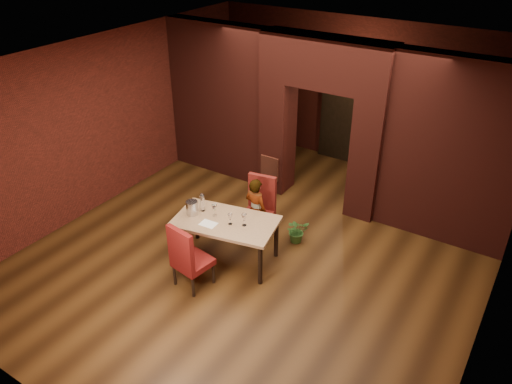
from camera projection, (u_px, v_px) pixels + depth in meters
floor at (265, 248)px, 8.58m from camera, size 8.00×8.00×0.00m
ceiling at (267, 64)px, 6.98m from camera, size 7.00×8.00×0.04m
wall_back at (363, 94)px, 10.70m from camera, size 7.00×0.04×3.20m
wall_front at (51, 322)px, 4.86m from camera, size 7.00×0.04×3.20m
wall_left at (108, 120)px, 9.41m from camera, size 0.04×8.00×3.20m
wall_right at (507, 235)px, 6.15m from camera, size 0.04×8.00×3.20m
pillar_left at (278, 136)px, 9.91m from camera, size 0.55×0.55×2.30m
pillar_right at (368, 158)px, 9.02m from camera, size 0.55×0.55×2.30m
lintel at (327, 63)px, 8.67m from camera, size 2.45×0.55×0.90m
wing_wall_left at (219, 101)px, 10.34m from camera, size 2.28×0.35×3.20m
wing_wall_right at (453, 154)px, 8.14m from camera, size 2.28×0.35×3.20m
vent_panel at (270, 168)px, 9.99m from camera, size 0.40×0.03×0.50m
rear_door at (343, 116)px, 11.12m from camera, size 0.90×0.08×2.10m
rear_door_frame at (342, 116)px, 11.09m from camera, size 1.02×0.04×2.22m
dining_table at (226, 240)px, 8.13m from camera, size 1.79×1.23×0.77m
chair_far at (257, 209)px, 8.65m from camera, size 0.58×0.58×1.11m
chair_near at (192, 255)px, 7.51m from camera, size 0.58×0.58×1.11m
person_seated at (256, 210)px, 8.53m from camera, size 0.47×0.34×1.19m
wine_glass_a at (215, 210)px, 8.01m from camera, size 0.09×0.09×0.21m
wine_glass_b at (230, 219)px, 7.81m from camera, size 0.08×0.08×0.19m
wine_glass_c at (244, 220)px, 7.77m from camera, size 0.09×0.09×0.21m
tasting_sheet at (208, 224)px, 7.85m from camera, size 0.28×0.21×0.00m
wine_bucket at (192, 208)px, 8.05m from camera, size 0.19×0.19×0.24m
water_bottle at (202, 202)px, 8.12m from camera, size 0.07×0.07×0.31m
potted_plant at (297, 231)px, 8.66m from camera, size 0.52×0.52×0.44m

